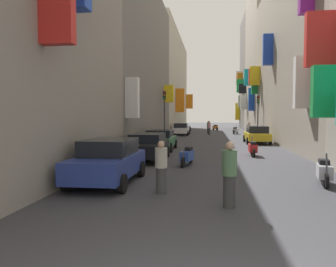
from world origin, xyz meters
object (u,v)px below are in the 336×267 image
Objects in this scene: scooter_red at (253,148)px; pedestrian_crossing at (229,175)px; parked_car_blue at (108,160)px; pedestrian_near_left at (208,127)px; pedestrian_near_right at (161,167)px; traffic_light_near_corner at (258,109)px; parked_car_black at (147,146)px; scooter_orange at (215,127)px; parked_car_green at (160,139)px; pedestrian_mid_street at (249,130)px; scooter_blue at (187,156)px; scooter_white at (236,130)px; traffic_light_far_corner at (164,107)px; scooter_black at (189,129)px; pedestrian_far_away at (209,128)px; parked_car_white at (181,129)px; scooter_silver at (324,171)px; parked_car_yellow at (257,134)px.

scooter_red is 11.18m from pedestrian_crossing.
parked_car_blue is 33.44m from pedestrian_near_left.
pedestrian_near_right is 0.37× the size of traffic_light_near_corner.
parked_car_black reaches higher than scooter_orange.
parked_car_green is at bearing 89.50° from parked_car_blue.
parked_car_blue reaches higher than scooter_red.
scooter_red is at bearing -95.46° from pedestrian_mid_street.
scooter_blue is 26.81m from scooter_white.
traffic_light_far_corner is at bearing 102.25° from scooter_blue.
scooter_black is at bearing 93.59° from scooter_blue.
pedestrian_far_away is at bearing 67.55° from traffic_light_far_corner.
traffic_light_near_corner reaches higher than pedestrian_mid_street.
scooter_blue is at bearing -84.00° from parked_car_white.
parked_car_blue is 0.90× the size of traffic_light_far_corner.
pedestrian_near_right is at bearing -87.64° from scooter_black.
traffic_light_far_corner is (-4.84, 21.82, 2.26)m from pedestrian_crossing.
parked_car_green reaches higher than scooter_white.
parked_car_green reaches higher than scooter_silver.
parked_car_green reaches higher than scooter_red.
pedestrian_mid_street reaches higher than pedestrian_near_left.
pedestrian_crossing reaches higher than pedestrian_mid_street.
pedestrian_near_left is 34.53m from pedestrian_near_right.
pedestrian_far_away is at bearing -51.33° from scooter_black.
scooter_silver is at bearing 19.66° from pedestrian_near_right.
scooter_blue is 28.90m from pedestrian_near_left.
pedestrian_crossing reaches higher than parked_car_white.
parked_car_black is 2.58× the size of pedestrian_mid_street.
parked_car_white is 23.64m from scooter_blue.
scooter_black is 4.24m from pedestrian_far_away.
pedestrian_mid_street is at bearing -66.94° from pedestrian_near_left.
traffic_light_far_corner is (-0.99, 13.29, 2.37)m from parked_car_black.
scooter_blue is 15.45m from traffic_light_far_corner.
pedestrian_mid_street reaches higher than scooter_blue.
pedestrian_near_right is (2.09, -29.13, 0.06)m from parked_car_white.
pedestrian_crossing is 26.69m from traffic_light_near_corner.
parked_car_black is at bearing 143.86° from scooter_silver.
scooter_white is (-0.84, 30.18, 0.00)m from scooter_silver.
parked_car_blue reaches higher than scooter_white.
pedestrian_near_left is 11.10m from traffic_light_near_corner.
parked_car_green is 2.68× the size of pedestrian_far_away.
scooter_orange is 1.09× the size of pedestrian_mid_street.
parked_car_yellow reaches higher than scooter_orange.
scooter_silver is 28.81m from pedestrian_far_away.
parked_car_green is 2.39× the size of scooter_orange.
pedestrian_mid_street reaches higher than pedestrian_near_right.
pedestrian_far_away reaches higher than scooter_blue.
parked_car_blue is 25.24m from traffic_light_near_corner.
pedestrian_near_right is at bearing -75.51° from parked_car_black.
parked_car_white is 20.35m from scooter_red.
traffic_light_far_corner reaches higher than parked_car_yellow.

